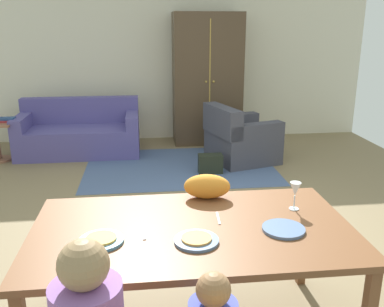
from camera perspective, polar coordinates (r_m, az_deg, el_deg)
name	(u,v)px	position (r m, az deg, el deg)	size (l,w,h in m)	color
ground_plane	(194,214)	(4.55, 0.22, -8.05)	(6.65, 6.31, 0.02)	olive
back_wall	(171,59)	(7.34, -2.79, 12.53)	(6.65, 0.10, 2.70)	beige
dining_table	(193,237)	(2.59, 0.09, -11.10)	(1.90, 1.07, 0.76)	brown
plate_near_man	(101,241)	(2.45, -12.06, -11.34)	(0.25, 0.25, 0.02)	teal
pizza_near_man	(101,238)	(2.44, -12.08, -11.03)	(0.17, 0.17, 0.01)	gold
plate_near_child	(196,241)	(2.40, 0.60, -11.59)	(0.25, 0.25, 0.02)	#517099
pizza_near_child	(196,238)	(2.39, 0.60, -11.27)	(0.17, 0.17, 0.01)	gold
plate_near_woman	(283,229)	(2.58, 12.16, -9.86)	(0.25, 0.25, 0.02)	slate
wine_glass	(295,190)	(2.82, 13.66, -4.81)	(0.07, 0.07, 0.19)	silver
fork	(144,233)	(2.50, -6.39, -10.58)	(0.02, 0.15, 0.01)	silver
knife	(218,218)	(2.67, 3.53, -8.63)	(0.01, 0.17, 0.01)	silver
cat	(207,186)	(2.94, 2.03, -4.42)	(0.32, 0.16, 0.17)	orange
area_rug	(180,167)	(5.96, -1.65, -1.76)	(2.60, 1.80, 0.01)	#475B81
couch	(80,134)	(6.75, -14.81, 2.57)	(1.80, 0.86, 0.82)	#514A8E
armchair	(239,140)	(6.17, 6.38, 1.86)	(1.07, 1.06, 0.82)	#3F3F4A
armoire	(207,79)	(7.05, 2.04, 9.90)	(1.10, 0.59, 2.10)	#4D3A28
book_lower	(4,121)	(6.64, -23.93, 4.01)	(0.22, 0.16, 0.03)	maroon
book_upper	(6,119)	(6.64, -23.61, 4.30)	(0.22, 0.16, 0.03)	navy
handbag	(210,164)	(5.68, 2.48, -1.38)	(0.32, 0.16, 0.26)	black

